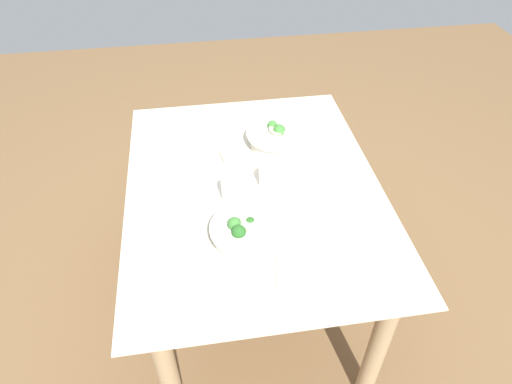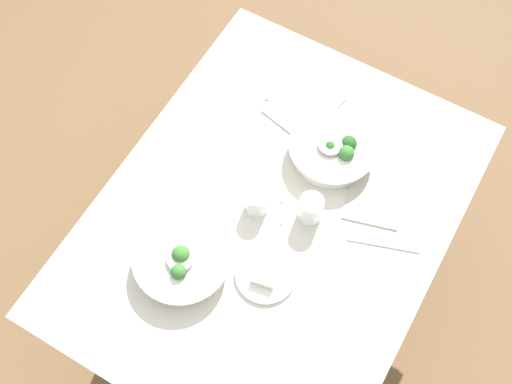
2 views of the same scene
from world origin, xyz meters
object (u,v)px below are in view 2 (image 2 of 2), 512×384
at_px(bread_side_plate, 266,274).
at_px(fork_by_far_bowl, 283,208).
at_px(water_glass_center, 257,202).
at_px(napkin_folded_upper, 374,199).
at_px(napkin_folded_lower, 304,105).
at_px(water_glass_side, 311,209).
at_px(broccoli_bowl_near, 182,261).
at_px(fork_by_near_bowl, 273,88).
at_px(broccoli_bowl_far, 333,150).
at_px(table_knife_left, 384,245).

xyz_separation_m(bread_side_plate, fork_by_far_bowl, (-0.21, -0.06, -0.01)).
xyz_separation_m(water_glass_center, fork_by_far_bowl, (-0.04, 0.07, -0.04)).
relative_size(napkin_folded_upper, napkin_folded_lower, 0.77).
height_order(water_glass_side, napkin_folded_lower, water_glass_side).
distance_m(fork_by_far_bowl, napkin_folded_lower, 0.36).
height_order(bread_side_plate, napkin_folded_lower, bread_side_plate).
xyz_separation_m(broccoli_bowl_near, bread_side_plate, (-0.09, 0.22, -0.02)).
xyz_separation_m(bread_side_plate, fork_by_near_bowl, (-0.56, -0.29, -0.01)).
relative_size(broccoli_bowl_far, broccoli_bowl_near, 0.97).
xyz_separation_m(bread_side_plate, water_glass_center, (-0.17, -0.13, 0.03)).
relative_size(water_glass_center, napkin_folded_upper, 0.49).
height_order(fork_by_far_bowl, fork_by_near_bowl, same).
distance_m(fork_by_near_bowl, napkin_folded_upper, 0.49).
xyz_separation_m(broccoli_bowl_far, fork_by_near_bowl, (-0.12, -0.28, -0.03)).
height_order(broccoli_bowl_near, bread_side_plate, broccoli_bowl_near).
bearing_deg(water_glass_center, napkin_folded_lower, -172.65).
height_order(water_glass_side, fork_by_near_bowl, water_glass_side).
height_order(fork_by_near_bowl, napkin_folded_lower, napkin_folded_lower).
bearing_deg(broccoli_bowl_near, table_knife_left, 125.94).
bearing_deg(table_knife_left, broccoli_bowl_near, 17.02).
bearing_deg(broccoli_bowl_far, broccoli_bowl_near, -20.90).
bearing_deg(table_knife_left, broccoli_bowl_far, -54.56).
bearing_deg(fork_by_near_bowl, fork_by_far_bowl, 26.59).
xyz_separation_m(bread_side_plate, napkin_folded_lower, (-0.55, -0.17, -0.01)).
xyz_separation_m(table_knife_left, napkin_folded_lower, (-0.30, -0.42, 0.00)).
distance_m(broccoli_bowl_near, fork_by_far_bowl, 0.33).
bearing_deg(broccoli_bowl_near, water_glass_center, 160.67).
relative_size(broccoli_bowl_far, bread_side_plate, 1.54).
xyz_separation_m(napkin_folded_upper, napkin_folded_lower, (-0.19, -0.33, 0.00)).
distance_m(broccoli_bowl_near, table_knife_left, 0.57).
xyz_separation_m(water_glass_side, napkin_folded_lower, (-0.33, -0.19, -0.04)).
xyz_separation_m(broccoli_bowl_near, fork_by_near_bowl, (-0.64, -0.08, -0.03)).
height_order(broccoli_bowl_far, fork_by_far_bowl, broccoli_bowl_far).
bearing_deg(broccoli_bowl_near, fork_by_far_bowl, 151.88).
distance_m(napkin_folded_upper, napkin_folded_lower, 0.38).
bearing_deg(fork_by_far_bowl, fork_by_near_bowl, 10.17).
distance_m(water_glass_center, napkin_folded_upper, 0.35).
xyz_separation_m(broccoli_bowl_near, napkin_folded_upper, (-0.45, 0.37, -0.03)).
bearing_deg(water_glass_side, broccoli_bowl_near, -36.95).
height_order(water_glass_side, napkin_folded_upper, water_glass_side).
height_order(water_glass_center, fork_by_far_bowl, water_glass_center).
height_order(broccoli_bowl_far, napkin_folded_upper, broccoli_bowl_far).
height_order(bread_side_plate, table_knife_left, bread_side_plate).
bearing_deg(napkin_folded_lower, water_glass_side, 30.72).
bearing_deg(napkin_folded_lower, table_knife_left, 54.07).
bearing_deg(water_glass_side, water_glass_center, -68.99).
relative_size(bread_side_plate, napkin_folded_lower, 0.78).
distance_m(broccoli_bowl_near, fork_by_near_bowl, 0.65).
relative_size(water_glass_center, table_knife_left, 0.39).
height_order(fork_by_far_bowl, table_knife_left, same).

